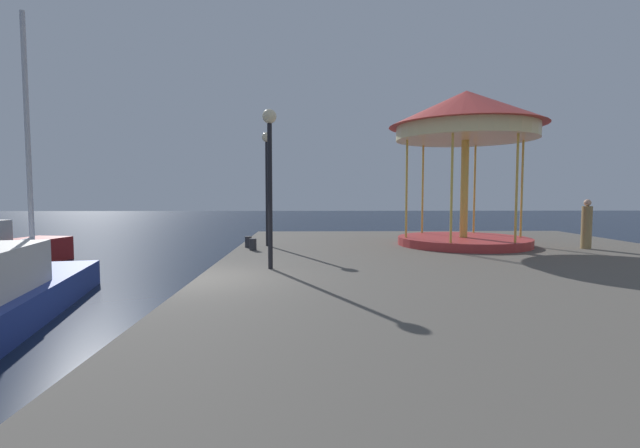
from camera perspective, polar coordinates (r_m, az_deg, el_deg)
The scene contains 9 objects.
ground_plane at distance 10.76m, azimuth -15.58°, elevation -10.91°, with size 120.00×120.00×0.00m, color black.
quay_dock at distance 11.54m, azimuth 25.15°, elevation -8.10°, with size 15.39×25.05×0.80m, color #5B564F.
sailboat_blue at distance 11.85m, azimuth -35.46°, elevation -7.07°, with size 3.37×7.29×7.13m.
carousel at distance 17.55m, azimuth 18.18°, elevation 11.41°, with size 5.62×5.62×5.69m.
lamp_post_near_edge at distance 11.41m, azimuth -6.46°, elevation 8.22°, with size 0.36×0.36×4.04m.
lamp_post_mid_promenade at distance 16.44m, azimuth -6.82°, elevation 7.12°, with size 0.36×0.36×4.15m.
bollard_south at distance 16.12m, azimuth -9.17°, elevation -2.28°, with size 0.24×0.24×0.40m, color #2D2D33.
bollard_north at distance 15.30m, azimuth -8.59°, elevation -2.61°, with size 0.24×0.24×0.40m, color #2D2D33.
person_by_the_water at distance 18.11m, azimuth 30.99°, elevation -0.18°, with size 0.34×0.34×1.73m.
Camera 1 is at (2.59, -10.08, 2.73)m, focal length 24.97 mm.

